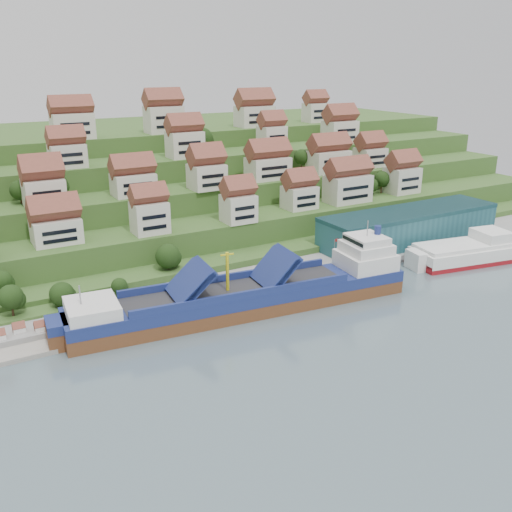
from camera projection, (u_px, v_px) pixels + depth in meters
ground at (299, 301)px, 138.50m from camera, size 300.00×300.00×0.00m
quay at (328, 264)px, 159.85m from camera, size 180.00×14.00×2.20m
pebble_beach at (40, 334)px, 120.83m from camera, size 45.00×20.00×1.00m
hillside at (149, 182)px, 219.84m from camera, size 260.00×128.00×31.00m
hillside_village at (197, 164)px, 180.67m from camera, size 156.15×62.67×29.13m
hillside_trees at (185, 196)px, 167.08m from camera, size 137.63×62.40×31.04m
warehouse at (409, 226)px, 174.57m from camera, size 60.00×15.00×10.00m
flagpole at (335, 251)px, 152.97m from camera, size 1.28×0.16×8.00m
beach_huts at (30, 331)px, 118.34m from camera, size 14.40×3.70×2.20m
cargo_ship at (254, 296)px, 132.64m from camera, size 81.65×20.31×17.96m
second_ship at (469, 252)px, 164.36m from camera, size 34.06×17.28×9.43m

